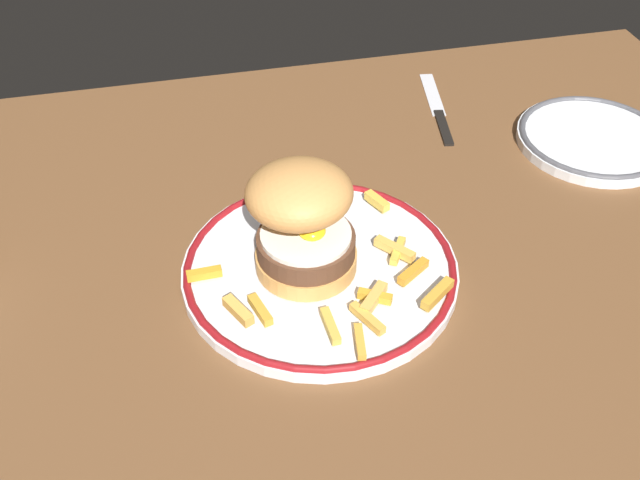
{
  "coord_description": "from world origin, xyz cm",
  "views": [
    {
      "loc": [
        -6.94,
        -54.7,
        52.11
      ],
      "look_at": [
        5.23,
        -2.23,
        4.6
      ],
      "focal_mm": 41.61,
      "sensor_mm": 36.0,
      "label": 1
    }
  ],
  "objects_px": {
    "dinner_plate": "(320,268)",
    "burger": "(302,219)",
    "side_plate": "(593,138)",
    "knife": "(439,112)"
  },
  "relations": [
    {
      "from": "burger",
      "to": "side_plate",
      "type": "relative_size",
      "value": 0.68
    },
    {
      "from": "dinner_plate",
      "to": "burger",
      "type": "distance_m",
      "value": 0.07
    },
    {
      "from": "dinner_plate",
      "to": "knife",
      "type": "height_order",
      "value": "dinner_plate"
    },
    {
      "from": "dinner_plate",
      "to": "burger",
      "type": "bearing_deg",
      "value": 164.49
    },
    {
      "from": "burger",
      "to": "knife",
      "type": "relative_size",
      "value": 0.71
    },
    {
      "from": "side_plate",
      "to": "knife",
      "type": "bearing_deg",
      "value": 146.12
    },
    {
      "from": "burger",
      "to": "knife",
      "type": "height_order",
      "value": "burger"
    },
    {
      "from": "knife",
      "to": "burger",
      "type": "bearing_deg",
      "value": -132.87
    },
    {
      "from": "dinner_plate",
      "to": "burger",
      "type": "height_order",
      "value": "burger"
    },
    {
      "from": "side_plate",
      "to": "burger",
      "type": "bearing_deg",
      "value": -159.87
    }
  ]
}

